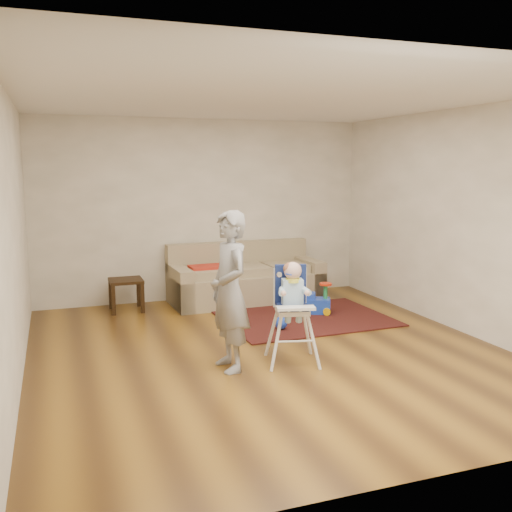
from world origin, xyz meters
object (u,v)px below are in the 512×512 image
object	(u,v)px
adult	(229,291)
ride_on_toy	(316,298)
side_table	(126,295)
high_chair	(292,314)
sofa	(246,273)
toy_ball	(281,323)

from	to	relation	value
adult	ride_on_toy	bearing A→B (deg)	127.77
side_table	high_chair	distance (m)	3.06
sofa	high_chair	xyz separation A→B (m)	(-0.41, -2.70, 0.08)
ride_on_toy	adult	world-z (taller)	adult
side_table	adult	distance (m)	2.84
sofa	high_chair	distance (m)	2.74
side_table	ride_on_toy	distance (m)	2.64
adult	sofa	bearing A→B (deg)	152.41
high_chair	side_table	bearing A→B (deg)	130.34
side_table	high_chair	world-z (taller)	high_chair
ride_on_toy	toy_ball	world-z (taller)	ride_on_toy
ride_on_toy	toy_ball	distance (m)	0.96
ride_on_toy	adult	bearing A→B (deg)	-111.65
high_chair	toy_ball	bearing A→B (deg)	87.64
toy_ball	side_table	bearing A→B (deg)	135.81
adult	toy_ball	bearing A→B (deg)	131.62
sofa	side_table	bearing A→B (deg)	177.01
side_table	toy_ball	world-z (taller)	side_table
toy_ball	high_chair	xyz separation A→B (m)	(-0.33, -1.10, 0.42)
sofa	adult	size ratio (longest dim) A/B	1.43
ride_on_toy	adult	size ratio (longest dim) A/B	0.27
sofa	ride_on_toy	bearing A→B (deg)	-59.06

